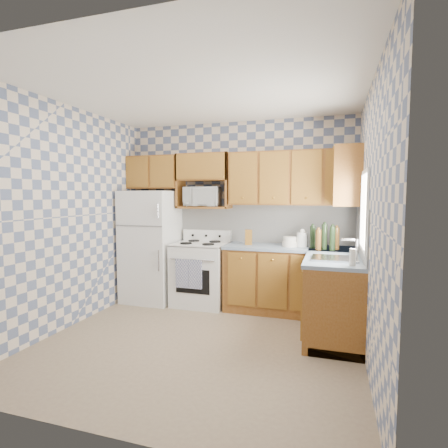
{
  "coord_description": "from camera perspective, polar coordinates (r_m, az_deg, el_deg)",
  "views": [
    {
      "loc": [
        1.36,
        -3.48,
        1.61
      ],
      "look_at": [
        0.05,
        0.75,
        1.25
      ],
      "focal_mm": 28.0,
      "sensor_mm": 36.0,
      "label": 1
    }
  ],
  "objects": [
    {
      "name": "floor",
      "position": [
        4.07,
        -4.01,
        -18.68
      ],
      "size": [
        3.4,
        3.4,
        0.0
      ],
      "primitive_type": "plane",
      "color": "#79634F",
      "rests_on": "ground"
    },
    {
      "name": "back_wall",
      "position": [
        5.26,
        2.21,
        1.81
      ],
      "size": [
        3.4,
        0.02,
        2.7
      ],
      "primitive_type": "cube",
      "color": "slate",
      "rests_on": "ground"
    },
    {
      "name": "right_wall",
      "position": [
        3.51,
        22.73,
        0.05
      ],
      "size": [
        0.02,
        3.2,
        2.7
      ],
      "primitive_type": "cube",
      "color": "slate",
      "rests_on": "ground"
    },
    {
      "name": "backsplash_back",
      "position": [
        5.18,
        6.46,
        0.07
      ],
      "size": [
        2.6,
        0.02,
        0.56
      ],
      "primitive_type": "cube",
      "color": "silver",
      "rests_on": "back_wall"
    },
    {
      "name": "backsplash_right",
      "position": [
        4.31,
        21.52,
        -1.13
      ],
      "size": [
        0.02,
        1.6,
        0.56
      ],
      "primitive_type": "cube",
      "color": "silver",
      "rests_on": "right_wall"
    },
    {
      "name": "refrigerator",
      "position": [
        5.47,
        -11.83,
        -3.55
      ],
      "size": [
        0.75,
        0.7,
        1.68
      ],
      "primitive_type": "cube",
      "color": "white",
      "rests_on": "floor"
    },
    {
      "name": "stove_body",
      "position": [
        5.22,
        -3.79,
        -8.2
      ],
      "size": [
        0.76,
        0.65,
        0.9
      ],
      "primitive_type": "cube",
      "color": "white",
      "rests_on": "floor"
    },
    {
      "name": "cooktop",
      "position": [
        5.14,
        -3.82,
        -3.25
      ],
      "size": [
        0.76,
        0.65,
        0.02
      ],
      "primitive_type": "cube",
      "color": "silver",
      "rests_on": "stove_body"
    },
    {
      "name": "backguard",
      "position": [
        5.39,
        -2.77,
        -1.87
      ],
      "size": [
        0.76,
        0.08,
        0.17
      ],
      "primitive_type": "cube",
      "color": "white",
      "rests_on": "cooktop"
    },
    {
      "name": "dish_towel_left",
      "position": [
        4.95,
        -6.84,
        -8.02
      ],
      "size": [
        0.19,
        0.02,
        0.4
      ],
      "primitive_type": "cube",
      "color": "navy",
      "rests_on": "stove_body"
    },
    {
      "name": "dish_towel_right",
      "position": [
        4.88,
        -4.72,
        -8.19
      ],
      "size": [
        0.19,
        0.02,
        0.4
      ],
      "primitive_type": "cube",
      "color": "navy",
      "rests_on": "stove_body"
    },
    {
      "name": "base_cabinets_back",
      "position": [
        4.95,
        10.65,
        -9.11
      ],
      "size": [
        1.75,
        0.6,
        0.88
      ],
      "primitive_type": "cube",
      "color": "brown",
      "rests_on": "floor"
    },
    {
      "name": "base_cabinets_right",
      "position": [
        4.44,
        17.42,
        -10.86
      ],
      "size": [
        0.6,
        1.6,
        0.88
      ],
      "primitive_type": "cube",
      "color": "brown",
      "rests_on": "floor"
    },
    {
      "name": "countertop_back",
      "position": [
        4.86,
        10.72,
        -3.84
      ],
      "size": [
        1.77,
        0.63,
        0.04
      ],
      "primitive_type": "cube",
      "color": "slate",
      "rests_on": "base_cabinets_back"
    },
    {
      "name": "countertop_right",
      "position": [
        4.34,
        17.5,
        -4.99
      ],
      "size": [
        0.63,
        1.6,
        0.04
      ],
      "primitive_type": "cube",
      "color": "slate",
      "rests_on": "base_cabinets_right"
    },
    {
      "name": "upper_cabinets_back",
      "position": [
        4.95,
        11.07,
        7.34
      ],
      "size": [
        1.75,
        0.33,
        0.74
      ],
      "primitive_type": "cube",
      "color": "brown",
      "rests_on": "back_wall"
    },
    {
      "name": "upper_cabinets_fridge",
      "position": [
        5.59,
        -11.23,
        8.24
      ],
      "size": [
        0.82,
        0.33,
        0.5
      ],
      "primitive_type": "cube",
      "color": "brown",
      "rests_on": "back_wall"
    },
    {
      "name": "upper_cabinets_right",
      "position": [
        4.74,
        19.46,
        7.29
      ],
      "size": [
        0.33,
        0.7,
        0.74
      ],
      "primitive_type": "cube",
      "color": "brown",
      "rests_on": "right_wall"
    },
    {
      "name": "microwave_shelf",
      "position": [
        5.25,
        -3.22,
        2.72
      ],
      "size": [
        0.8,
        0.33,
        0.03
      ],
      "primitive_type": "cube",
      "color": "brown",
      "rests_on": "back_wall"
    },
    {
      "name": "microwave",
      "position": [
        5.25,
        -3.45,
        4.48
      ],
      "size": [
        0.55,
        0.39,
        0.29
      ],
      "primitive_type": "imported",
      "rotation": [
        0.0,
        0.0,
        0.07
      ],
      "color": "white",
      "rests_on": "microwave_shelf"
    },
    {
      "name": "sink",
      "position": [
        3.99,
        17.61,
        -5.45
      ],
      "size": [
        0.48,
        0.4,
        0.03
      ],
      "primitive_type": "cube",
      "color": "#B7B7BC",
      "rests_on": "countertop_right"
    },
    {
      "name": "window",
      "position": [
        3.95,
        21.94,
        2.0
      ],
      "size": [
        0.02,
        0.66,
        0.86
      ],
      "primitive_type": "cube",
      "color": "silver",
      "rests_on": "right_wall"
    },
    {
      "name": "bottle_0",
      "position": [
        4.66,
        16.06,
        -2.02
      ],
      "size": [
        0.07,
        0.07,
        0.33
      ],
      "primitive_type": "cylinder",
      "color": "black",
      "rests_on": "countertop_back"
    },
    {
      "name": "bottle_1",
      "position": [
        4.6,
        17.29,
        -2.27
      ],
      "size": [
        0.07,
        0.07,
        0.31
      ],
      "primitive_type": "cylinder",
      "color": "black",
      "rests_on": "countertop_back"
    },
    {
      "name": "bottle_2",
      "position": [
        4.7,
        17.89,
        -2.27
      ],
      "size": [
        0.07,
        0.07,
        0.28
      ],
      "primitive_type": "cylinder",
      "color": "brown",
      "rests_on": "countertop_back"
    },
    {
      "name": "bottle_3",
      "position": [
        4.59,
        15.15,
        -2.52
      ],
      "size": [
        0.07,
        0.07,
        0.26
      ],
      "primitive_type": "cylinder",
      "color": "brown",
      "rests_on": "countertop_back"
    },
    {
      "name": "bottle_4",
      "position": [
        4.73,
        14.25,
        -2.09
      ],
      "size": [
        0.07,
        0.07,
        0.29
      ],
      "primitive_type": "cylinder",
      "color": "black",
      "rests_on": "countertop_back"
    },
    {
      "name": "knife_block",
      "position": [
        4.94,
        4.01,
        -2.16
      ],
      "size": [
        0.12,
        0.12,
        0.21
      ],
      "primitive_type": "cube",
      "rotation": [
        0.0,
        0.0,
        0.28
      ],
      "color": "brown",
      "rests_on": "countertop_back"
    },
    {
      "name": "electric_kettle",
      "position": [
        4.84,
        12.66,
        -2.52
      ],
      "size": [
        0.15,
        0.15,
        0.19
      ],
      "primitive_type": "cylinder",
      "color": "white",
      "rests_on": "countertop_back"
    },
    {
      "name": "food_containers",
      "position": [
        4.83,
        10.68,
        -2.84
      ],
      "size": [
        0.2,
        0.2,
        0.13
      ],
      "primitive_type": null,
      "color": "beige",
      "rests_on": "countertop_back"
    },
    {
      "name": "soap_bottle",
      "position": [
        3.67,
        20.26,
        -5.13
      ],
      "size": [
        0.06,
        0.06,
        0.17
      ],
      "primitive_type": "cylinder",
      "color": "beige",
      "rests_on": "countertop_right"
    }
  ]
}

